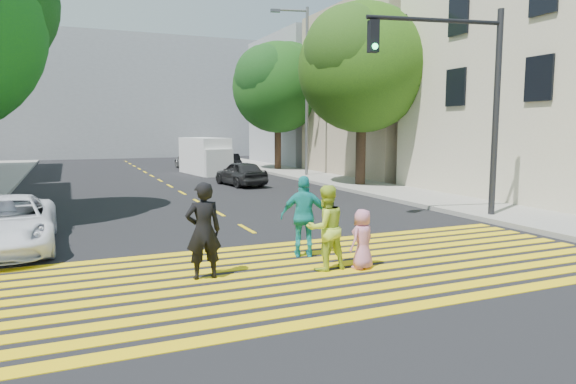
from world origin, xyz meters
TOP-DOWN VIEW (x-y plane):
  - ground at (0.00, 0.00)m, footprint 120.00×120.00m
  - sidewalk_right at (8.50, 15.00)m, footprint 3.00×60.00m
  - crosswalk at (0.00, 1.28)m, footprint 13.40×5.30m
  - lane_line at (0.00, 22.50)m, footprint 0.12×34.40m
  - building_right_cream at (15.00, 8.00)m, footprint 10.00×10.00m
  - building_right_tan at (15.00, 19.00)m, footprint 10.00×10.00m
  - building_right_grey at (15.00, 30.00)m, footprint 10.00×10.00m
  - backdrop_block at (0.00, 48.00)m, footprint 30.00×8.00m
  - tree_right_near at (8.57, 13.93)m, footprint 7.77×7.64m
  - tree_right_far at (8.53, 24.60)m, footprint 7.62×7.49m
  - pedestrian_man at (-2.31, 1.65)m, footprint 0.69×0.47m
  - pedestrian_woman at (0.10, 1.31)m, footprint 0.87×0.70m
  - pedestrian_child at (0.81, 1.07)m, footprint 0.70×0.58m
  - pedestrian_extra at (0.17, 2.47)m, footprint 1.15×0.81m
  - white_sedan at (-6.00, 5.73)m, footprint 2.13×4.55m
  - dark_car_near at (3.30, 16.75)m, footprint 1.95×3.84m
  - silver_car at (3.42, 28.45)m, footprint 1.80×4.25m
  - dark_car_parked at (5.18, 24.94)m, footprint 1.85×3.79m
  - white_van at (3.36, 23.96)m, footprint 2.37×5.00m
  - traffic_signal at (6.48, 4.73)m, footprint 4.34×1.05m
  - street_lamp at (8.04, 19.54)m, footprint 2.17×0.72m

SIDE VIEW (x-z plane):
  - ground at x=0.00m, z-range 0.00..0.00m
  - lane_line at x=0.00m, z-range 0.00..0.01m
  - crosswalk at x=0.00m, z-range 0.00..0.01m
  - sidewalk_right at x=8.50m, z-range 0.00..0.15m
  - dark_car_parked at x=5.18m, z-range 0.00..1.20m
  - silver_car at x=3.42m, z-range 0.00..1.22m
  - pedestrian_child at x=0.81m, z-range 0.00..1.23m
  - dark_car_near at x=3.30m, z-range 0.00..1.25m
  - white_sedan at x=-6.00m, z-range 0.00..1.26m
  - pedestrian_woman at x=0.10m, z-range 0.00..1.72m
  - pedestrian_extra at x=0.17m, z-range 0.00..1.81m
  - pedestrian_man at x=-2.31m, z-range 0.00..1.86m
  - white_van at x=3.36m, z-range -0.06..2.22m
  - traffic_signal at x=6.48m, z-range 0.95..7.39m
  - building_right_cream at x=15.00m, z-range 0.00..10.00m
  - building_right_tan at x=15.00m, z-range 0.00..10.00m
  - building_right_grey at x=15.00m, z-range 0.00..10.00m
  - street_lamp at x=8.04m, z-range 0.72..10.40m
  - tree_right_far at x=8.53m, z-range 1.53..10.26m
  - backdrop_block at x=0.00m, z-range 0.00..12.00m
  - tree_right_near at x=8.57m, z-range 1.58..10.52m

